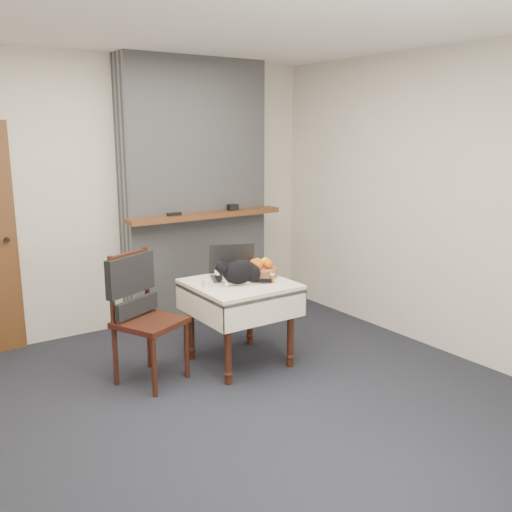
# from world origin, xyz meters

# --- Properties ---
(ground) EXTENTS (4.50, 4.50, 0.00)m
(ground) POSITION_xyz_m (0.00, 0.00, 0.00)
(ground) COLOR black
(ground) RESTS_ON ground
(room_shell) EXTENTS (4.52, 4.01, 2.61)m
(room_shell) POSITION_xyz_m (0.00, 0.46, 1.76)
(room_shell) COLOR beige
(room_shell) RESTS_ON ground
(chimney) EXTENTS (1.62, 0.48, 2.60)m
(chimney) POSITION_xyz_m (0.90, 1.85, 1.30)
(chimney) COLOR gray
(chimney) RESTS_ON ground
(side_table) EXTENTS (0.78, 0.78, 0.70)m
(side_table) POSITION_xyz_m (0.61, 0.57, 0.59)
(side_table) COLOR black
(side_table) RESTS_ON ground
(laptop) EXTENTS (0.48, 0.45, 0.29)m
(laptop) POSITION_xyz_m (0.63, 0.69, 0.77)
(laptop) COLOR #B7B7BC
(laptop) RESTS_ON side_table
(cat) EXTENTS (0.44, 0.27, 0.22)m
(cat) POSITION_xyz_m (0.60, 0.53, 0.80)
(cat) COLOR black
(cat) RESTS_ON side_table
(cream_jar) EXTENTS (0.06, 0.06, 0.07)m
(cream_jar) POSITION_xyz_m (0.30, 0.58, 0.73)
(cream_jar) COLOR white
(cream_jar) RESTS_ON side_table
(pill_bottle) EXTENTS (0.04, 0.04, 0.08)m
(pill_bottle) POSITION_xyz_m (0.83, 0.41, 0.74)
(pill_bottle) COLOR #A34D14
(pill_bottle) RESTS_ON side_table
(fruit_basket) EXTENTS (0.27, 0.27, 0.15)m
(fruit_basket) POSITION_xyz_m (0.86, 0.62, 0.76)
(fruit_basket) COLOR #94613C
(fruit_basket) RESTS_ON side_table
(desk_clutter) EXTENTS (0.14, 0.05, 0.01)m
(desk_clutter) POSITION_xyz_m (0.81, 0.61, 0.70)
(desk_clutter) COLOR black
(desk_clutter) RESTS_ON side_table
(chair) EXTENTS (0.60, 0.60, 1.02)m
(chair) POSITION_xyz_m (-0.19, 0.74, 0.65)
(chair) COLOR black
(chair) RESTS_ON ground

